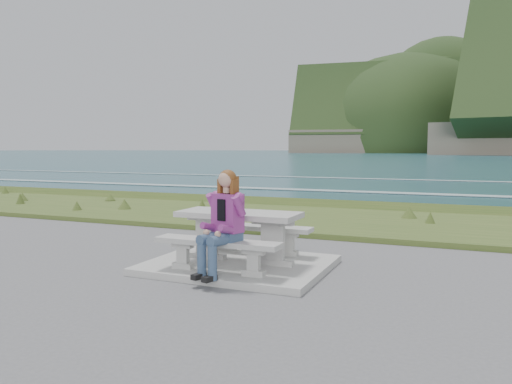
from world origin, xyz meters
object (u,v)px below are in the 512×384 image
bench_landward (217,247)px  bench_seaward (257,231)px  picnic_table (239,223)px  seated_woman (220,237)px

bench_landward → bench_seaward: size_ratio=1.00×
picnic_table → seated_woman: size_ratio=1.28×
picnic_table → seated_woman: 0.84m
picnic_table → seated_woman: seated_woman is taller
picnic_table → bench_landward: picnic_table is taller
bench_seaward → seated_woman: 1.54m
picnic_table → bench_seaward: size_ratio=1.00×
picnic_table → bench_seaward: bearing=90.0°
picnic_table → bench_landward: 0.74m
picnic_table → seated_woman: (0.11, -0.83, -0.07)m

